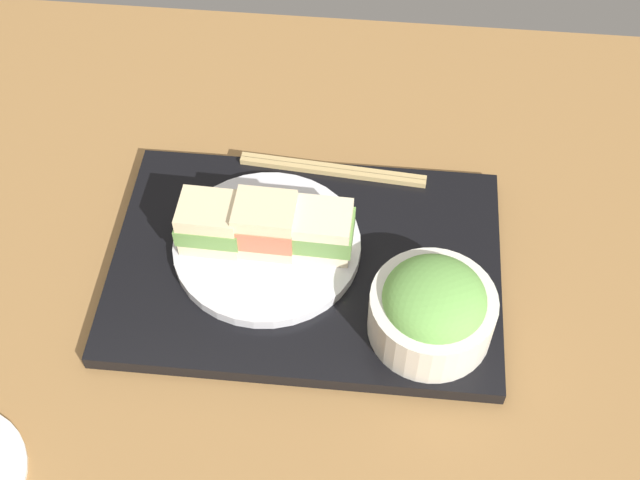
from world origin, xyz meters
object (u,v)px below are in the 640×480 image
(chopsticks_pair, at_px, (333,170))
(sandwich_middle, at_px, (265,225))
(sandwich_far, at_px, (210,223))
(sandwich_plate, at_px, (267,246))
(sandwich_near, at_px, (321,230))
(salad_bowl, at_px, (433,305))

(chopsticks_pair, bearing_deg, sandwich_middle, 63.02)
(sandwich_middle, distance_m, chopsticks_pair, 0.14)
(sandwich_middle, xyz_separation_m, sandwich_far, (0.06, 0.00, -0.00))
(sandwich_plate, distance_m, sandwich_near, 0.07)
(sandwich_near, distance_m, salad_bowl, 0.14)
(sandwich_near, height_order, salad_bowl, salad_bowl)
(chopsticks_pair, bearing_deg, sandwich_far, 45.28)
(sandwich_middle, height_order, chopsticks_pair, sandwich_middle)
(sandwich_near, xyz_separation_m, sandwich_middle, (0.06, 0.00, 0.00))
(sandwich_far, xyz_separation_m, chopsticks_pair, (-0.12, -0.12, -0.04))
(sandwich_middle, xyz_separation_m, chopsticks_pair, (-0.06, -0.12, -0.04))
(sandwich_near, bearing_deg, salad_bowl, 145.39)
(sandwich_plate, relative_size, chopsticks_pair, 0.93)
(sandwich_plate, distance_m, sandwich_far, 0.07)
(sandwich_plate, relative_size, sandwich_far, 2.95)
(sandwich_middle, bearing_deg, sandwich_plate, -90.00)
(sandwich_far, xyz_separation_m, salad_bowl, (-0.23, 0.08, -0.00))
(sandwich_far, distance_m, salad_bowl, 0.24)
(sandwich_far, height_order, chopsticks_pair, sandwich_far)
(sandwich_plate, height_order, sandwich_near, sandwich_near)
(sandwich_plate, bearing_deg, sandwich_middle, 90.00)
(sandwich_plate, height_order, sandwich_middle, sandwich_middle)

